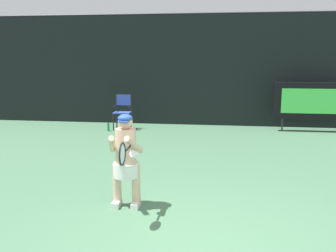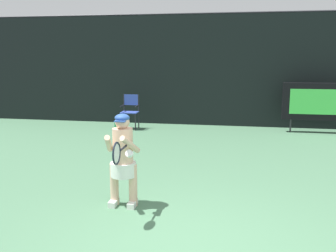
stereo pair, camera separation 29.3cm
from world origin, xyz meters
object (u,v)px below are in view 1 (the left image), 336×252
scoreboard (312,101)px  umpire_chair (123,110)px  tennis_racket (123,154)px  water_bottle (108,127)px  tennis_player (126,158)px

scoreboard → umpire_chair: (-5.77, -0.36, -0.33)m
scoreboard → tennis_racket: scoreboard is taller
water_bottle → tennis_racket: bearing=-71.5°
tennis_player → tennis_racket: bearing=-78.9°
scoreboard → tennis_player: scoreboard is taller
water_bottle → tennis_player: tennis_player is taller
scoreboard → tennis_player: size_ratio=1.53×
water_bottle → tennis_racket: (2.14, -6.41, 0.89)m
scoreboard → water_bottle: (-6.14, -0.75, -0.82)m
water_bottle → tennis_player: 6.11m
scoreboard → umpire_chair: bearing=-176.5°
tennis_player → tennis_racket: 0.73m
umpire_chair → water_bottle: (-0.37, -0.39, -0.50)m
tennis_racket → tennis_player: bearing=119.9°
scoreboard → water_bottle: 6.24m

